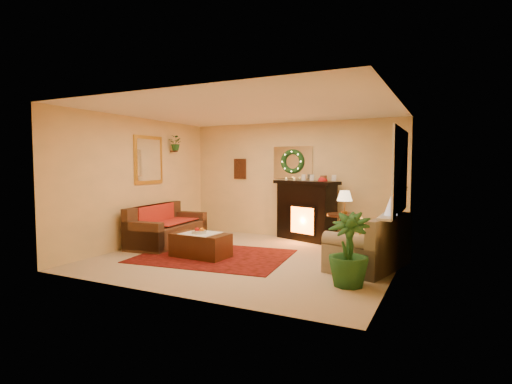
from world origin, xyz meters
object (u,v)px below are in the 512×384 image
at_px(sofa, 168,224).
at_px(loveseat, 369,242).
at_px(fireplace, 306,215).
at_px(end_table_square, 360,258).
at_px(side_table_round, 342,235).
at_px(coffee_table, 201,246).

distance_m(sofa, loveseat, 4.10).
height_order(sofa, fireplace, fireplace).
distance_m(sofa, end_table_square, 4.13).
relative_size(loveseat, side_table_round, 2.04).
xyz_separation_m(sofa, fireplace, (2.43, 1.69, 0.12)).
relative_size(sofa, coffee_table, 1.86).
distance_m(end_table_square, coffee_table, 2.81).
bearing_deg(coffee_table, sofa, 154.69).
bearing_deg(loveseat, side_table_round, 138.86).
bearing_deg(side_table_round, fireplace, 140.38).
relative_size(sofa, end_table_square, 3.67).
height_order(fireplace, side_table_round, fireplace).
bearing_deg(side_table_round, end_table_square, -66.29).
xyz_separation_m(side_table_round, coffee_table, (-2.15, -1.55, -0.12)).
distance_m(sofa, side_table_round, 3.53).
xyz_separation_m(fireplace, loveseat, (1.67, -1.79, -0.13)).
bearing_deg(end_table_square, coffee_table, -178.80).
bearing_deg(coffee_table, end_table_square, 4.06).
bearing_deg(fireplace, loveseat, -26.80).
distance_m(sofa, coffee_table, 1.46).
relative_size(sofa, loveseat, 1.28).
relative_size(sofa, side_table_round, 2.60).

